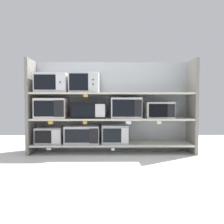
% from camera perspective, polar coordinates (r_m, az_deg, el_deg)
% --- Properties ---
extents(ground, '(6.60, 6.00, 0.02)m').
position_cam_1_polar(ground, '(2.93, 0.21, -14.37)').
color(ground, silver).
extents(back_panel, '(2.80, 0.04, 1.53)m').
position_cam_1_polar(back_panel, '(4.05, -0.04, 1.42)').
color(back_panel, '#9EA3A8').
rests_on(back_panel, ground).
extents(upright_left, '(0.05, 0.45, 1.53)m').
position_cam_1_polar(upright_left, '(4.02, -19.34, 1.27)').
color(upright_left, gray).
rests_on(upright_left, ground).
extents(upright_right, '(0.05, 0.45, 1.53)m').
position_cam_1_polar(upright_right, '(4.05, 19.21, 1.28)').
color(upright_right, gray).
rests_on(upright_right, ground).
extents(shelf_0, '(2.60, 0.45, 0.03)m').
position_cam_1_polar(shelf_0, '(3.87, -0.00, -7.91)').
color(shelf_0, beige).
rests_on(shelf_0, ground).
extents(microwave_0, '(0.43, 0.36, 0.26)m').
position_cam_1_polar(microwave_0, '(3.97, -15.09, -5.58)').
color(microwave_0, '#A39CA9').
rests_on(microwave_0, shelf_0).
extents(microwave_1, '(0.56, 0.38, 0.29)m').
position_cam_1_polar(microwave_1, '(3.87, -7.31, -5.53)').
color(microwave_1, '#B8B9BF').
rests_on(microwave_1, shelf_0).
extents(microwave_2, '(0.43, 0.37, 0.30)m').
position_cam_1_polar(microwave_2, '(3.84, 0.76, -5.46)').
color(microwave_2, '#9EA6A7').
rests_on(microwave_2, shelf_0).
extents(price_tag_0, '(0.07, 0.00, 0.03)m').
position_cam_1_polar(price_tag_0, '(3.78, -15.34, -8.81)').
color(price_tag_0, white).
extents(price_tag_1, '(0.05, 0.00, 0.04)m').
position_cam_1_polar(price_tag_1, '(3.66, 0.25, -9.18)').
color(price_tag_1, white).
extents(shelf_1, '(2.60, 0.45, 0.03)m').
position_cam_1_polar(shelf_1, '(3.82, -0.00, -1.72)').
color(shelf_1, beige).
extents(microwave_3, '(0.50, 0.42, 0.33)m').
position_cam_1_polar(microwave_3, '(3.92, -14.66, 0.90)').
color(microwave_3, silver).
rests_on(microwave_3, shelf_1).
extents(microwave_4, '(0.56, 0.34, 0.26)m').
position_cam_1_polar(microwave_4, '(3.82, -5.71, 0.45)').
color(microwave_4, black).
rests_on(microwave_4, shelf_1).
extents(microwave_5, '(0.49, 0.39, 0.34)m').
position_cam_1_polar(microwave_5, '(3.82, 3.45, 1.01)').
color(microwave_5, silver).
rests_on(microwave_5, shelf_1).
extents(microwave_6, '(0.44, 0.39, 0.26)m').
position_cam_1_polar(microwave_6, '(3.89, 11.54, 0.44)').
color(microwave_6, silver).
rests_on(microwave_6, shelf_1).
extents(price_tag_2, '(0.07, 0.00, 0.05)m').
position_cam_1_polar(price_tag_2, '(3.71, -14.95, -2.59)').
color(price_tag_2, orange).
extents(price_tag_3, '(0.06, 0.00, 0.04)m').
position_cam_1_polar(price_tag_3, '(3.61, -6.71, -2.63)').
color(price_tag_3, orange).
extents(price_tag_4, '(0.09, 0.00, 0.04)m').
position_cam_1_polar(price_tag_4, '(3.61, 4.09, -2.65)').
color(price_tag_4, white).
extents(price_tag_5, '(0.07, 0.00, 0.05)m').
position_cam_1_polar(price_tag_5, '(3.68, 11.56, -2.62)').
color(price_tag_5, beige).
extents(shelf_2, '(2.60, 0.45, 0.03)m').
position_cam_1_polar(shelf_2, '(3.81, -0.00, 4.56)').
color(shelf_2, beige).
extents(microwave_7, '(0.51, 0.38, 0.32)m').
position_cam_1_polar(microwave_7, '(3.93, -14.63, 6.93)').
color(microwave_7, silver).
rests_on(microwave_7, shelf_2).
extents(microwave_8, '(0.48, 0.37, 0.32)m').
position_cam_1_polar(microwave_8, '(3.84, -6.82, 7.17)').
color(microwave_8, silver).
rests_on(microwave_8, shelf_2).
extents(price_tag_6, '(0.07, 0.00, 0.04)m').
position_cam_1_polar(price_tag_6, '(3.60, -6.52, 4.03)').
color(price_tag_6, orange).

